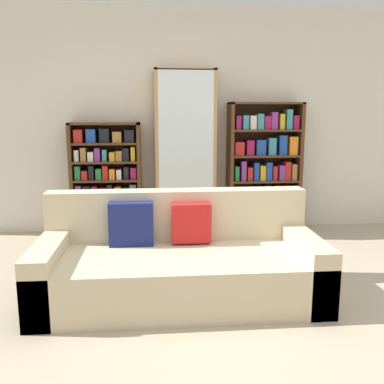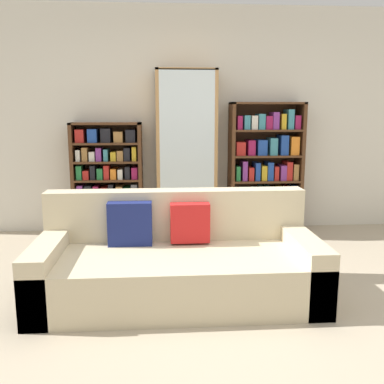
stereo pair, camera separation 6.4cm
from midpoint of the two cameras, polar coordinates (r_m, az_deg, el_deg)
name	(u,v)px [view 1 (the left image)]	position (r m, az deg, el deg)	size (l,w,h in m)	color
ground_plane	(229,316)	(3.25, 4.33, -16.17)	(16.00, 16.00, 0.00)	tan
wall_back	(196,121)	(5.32, 0.22, 9.47)	(6.59, 0.06, 2.70)	silver
couch	(179,263)	(3.47, -2.28, -9.46)	(2.19, 0.97, 0.81)	beige
bookshelf_left	(107,180)	(5.19, -11.66, 1.54)	(0.82, 0.32, 1.34)	#4C2D19
display_cabinet	(185,154)	(5.11, -1.30, 5.13)	(0.71, 0.36, 1.94)	#AD7F4C
bookshelf_right	(264,171)	(5.30, 9.27, 2.79)	(0.88, 0.32, 1.57)	#4C2D19
wine_bottle	(244,248)	(4.24, 6.57, -7.46)	(0.07, 0.07, 0.37)	#192333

